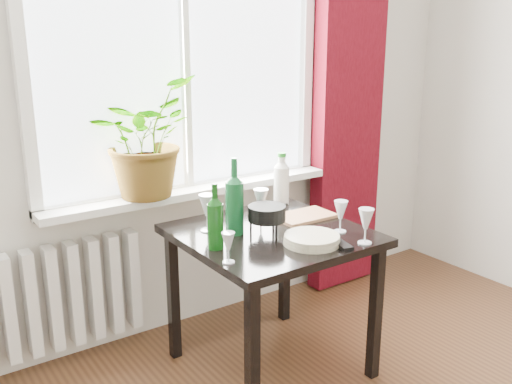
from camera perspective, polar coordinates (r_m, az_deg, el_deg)
window at (r=3.13m, az=-7.32°, el=14.23°), size 1.72×0.08×1.62m
windowsill at (r=3.19m, az=-6.25°, el=0.16°), size 1.72×0.20×0.04m
curtain at (r=3.73m, az=9.26°, el=9.70°), size 0.50×0.12×2.56m
radiator at (r=3.11m, az=-18.68°, el=-9.80°), size 0.80×0.10×0.55m
table at (r=2.81m, az=1.57°, el=-5.73°), size 0.85×0.85×0.74m
potted_plant at (r=2.99m, az=-11.19°, el=5.37°), size 0.74×0.73×0.62m
wine_bottle_left at (r=2.52m, az=-4.11°, el=-2.41°), size 0.08×0.08×0.30m
wine_bottle_right at (r=2.69m, az=-2.17°, el=-0.35°), size 0.10×0.10×0.38m
bottle_amber at (r=2.90m, az=-2.13°, el=-0.68°), size 0.06×0.06×0.23m
cleaning_bottle at (r=3.17m, az=2.56°, el=1.38°), size 0.09×0.09×0.30m
wineglass_front_right at (r=2.77m, az=8.45°, el=-2.42°), size 0.08×0.08×0.16m
wineglass_far_right at (r=2.64m, az=10.91°, el=-3.33°), size 0.10×0.10×0.17m
wineglass_back_center at (r=2.88m, az=0.50°, el=-1.34°), size 0.09×0.09×0.18m
wineglass_back_left at (r=2.76m, az=-4.90°, el=-2.05°), size 0.10×0.10×0.19m
wineglass_front_left at (r=2.39m, az=-2.78°, el=-5.56°), size 0.07×0.07×0.14m
plate_stack at (r=2.62m, az=5.60°, el=-4.73°), size 0.29×0.29×0.04m
fondue_pot at (r=2.72m, az=1.08°, el=-2.81°), size 0.22×0.19×0.14m
tv_remote at (r=2.63m, az=8.35°, el=-5.10°), size 0.09×0.18×0.02m
cutting_board at (r=2.99m, az=4.83°, el=-2.41°), size 0.31×0.20×0.02m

